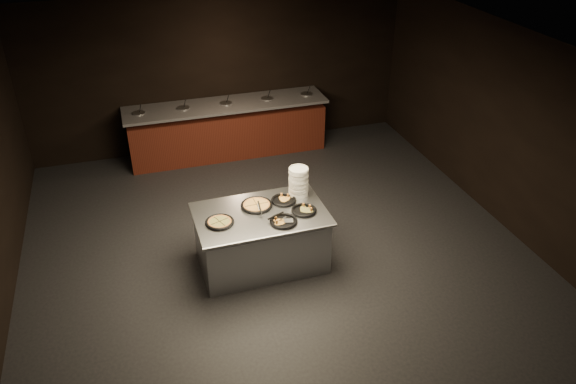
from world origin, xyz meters
name	(u,v)px	position (x,y,z in m)	size (l,w,h in m)	color
room	(283,172)	(0.00, 0.00, 1.45)	(7.02, 8.02, 2.92)	black
salad_bar	(228,132)	(0.00, 3.56, 0.44)	(3.70, 0.83, 1.18)	#562014
serving_counter	(261,239)	(-0.28, 0.11, 0.40)	(1.74, 1.13, 0.83)	silver
plate_stack	(298,182)	(0.35, 0.41, 1.03)	(0.27, 0.27, 0.41)	white
pan_veggie_whole	(220,222)	(-0.84, 0.03, 0.85)	(0.37, 0.37, 0.04)	black
pan_cheese_whole	(257,205)	(-0.28, 0.28, 0.85)	(0.43, 0.43, 0.04)	black
pan_cheese_slices_a	(284,200)	(0.10, 0.30, 0.85)	(0.34, 0.34, 0.04)	black
pan_cheese_slices_b	(284,221)	(-0.05, -0.19, 0.85)	(0.36, 0.36, 0.04)	black
pan_veggie_slices	(304,210)	(0.28, -0.03, 0.85)	(0.34, 0.34, 0.04)	black
server_left	(259,208)	(-0.29, 0.13, 0.90)	(0.09, 0.31, 0.15)	silver
server_right	(279,217)	(-0.10, -0.18, 0.90)	(0.33, 0.13, 0.16)	silver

